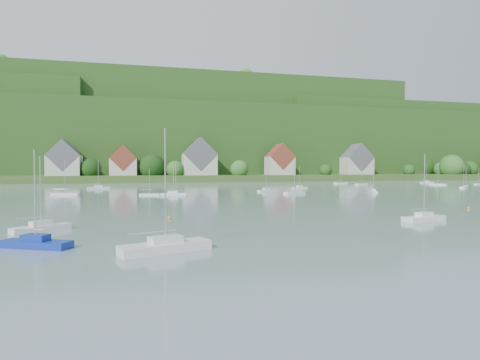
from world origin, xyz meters
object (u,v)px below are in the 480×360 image
object	(u,v)px
near_sailboat_6	(41,227)
near_sailboat_3	(424,217)
near_sailboat_1	(36,242)
near_sailboat_0	(166,246)

from	to	relation	value
near_sailboat_6	near_sailboat_3	bearing A→B (deg)	-40.82
near_sailboat_1	near_sailboat_3	size ratio (longest dim) A/B	0.97
near_sailboat_1	near_sailboat_3	bearing A→B (deg)	34.24
near_sailboat_3	near_sailboat_6	bearing A→B (deg)	162.80
near_sailboat_1	near_sailboat_6	xyz separation A→B (m)	(-1.73, 8.96, -0.01)
near_sailboat_3	near_sailboat_6	world-z (taller)	near_sailboat_3
near_sailboat_0	near_sailboat_6	distance (m)	17.44
near_sailboat_6	near_sailboat_1	bearing A→B (deg)	-116.43
near_sailboat_1	near_sailboat_6	bearing A→B (deg)	126.33
near_sailboat_0	near_sailboat_1	distance (m)	10.74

